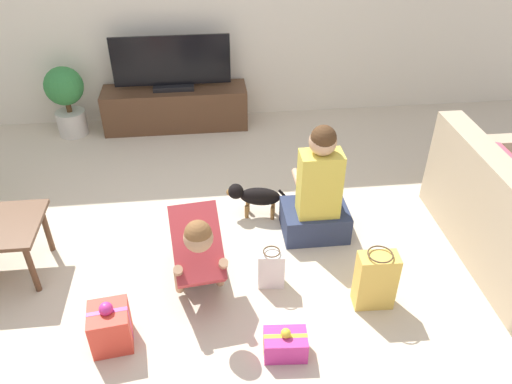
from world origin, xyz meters
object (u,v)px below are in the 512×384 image
(person_sitting, at_px, (317,196))
(gift_box_b, at_px, (285,344))
(tv, at_px, (172,66))
(gift_bag_a, at_px, (271,269))
(dog, at_px, (254,196))
(person_kneeling, at_px, (196,247))
(gift_box_a, at_px, (110,327))
(potted_plant_back_left, at_px, (66,97))
(gift_bag_b, at_px, (375,280))
(tv_console, at_px, (176,108))

(person_sitting, distance_m, gift_box_b, 1.25)
(tv, height_order, gift_bag_a, tv)
(dog, bearing_deg, tv, -146.78)
(person_kneeling, relative_size, dog, 1.59)
(gift_bag_a, bearing_deg, gift_box_a, -159.46)
(tv, distance_m, potted_plant_back_left, 1.17)
(gift_bag_a, bearing_deg, potted_plant_back_left, 126.13)
(dog, bearing_deg, gift_bag_b, 44.32)
(gift_box_a, bearing_deg, dog, 49.97)
(gift_box_b, bearing_deg, gift_bag_b, 27.60)
(potted_plant_back_left, bearing_deg, dog, -42.98)
(tv, height_order, potted_plant_back_left, tv)
(tv_console, relative_size, dog, 3.02)
(dog, distance_m, gift_bag_b, 1.30)
(potted_plant_back_left, bearing_deg, gift_box_b, -59.40)
(person_sitting, relative_size, gift_box_b, 3.58)
(tv_console, relative_size, person_kneeling, 1.90)
(tv_console, distance_m, gift_bag_a, 2.69)
(dog, distance_m, gift_box_b, 1.45)
(tv, relative_size, potted_plant_back_left, 1.63)
(person_kneeling, bearing_deg, tv_console, 88.14)
(tv_console, distance_m, person_sitting, 2.36)
(tv_console, height_order, gift_box_b, tv_console)
(tv_console, xyz_separation_m, gift_box_b, (0.73, -3.19, -0.14))
(potted_plant_back_left, distance_m, gift_box_b, 3.67)
(person_sitting, distance_m, gift_box_a, 1.78)
(tv, distance_m, gift_box_b, 3.33)
(person_sitting, relative_size, gift_bag_a, 3.16)
(gift_box_a, distance_m, gift_box_b, 1.10)
(dog, bearing_deg, person_sitting, 68.01)
(potted_plant_back_left, height_order, gift_bag_b, potted_plant_back_left)
(potted_plant_back_left, height_order, gift_box_b, potted_plant_back_left)
(gift_bag_a, bearing_deg, tv, 105.54)
(gift_box_b, bearing_deg, tv_console, 102.80)
(tv, xyz_separation_m, gift_box_b, (0.73, -3.19, -0.62))
(gift_box_a, bearing_deg, tv, 83.27)
(tv_console, relative_size, tv, 1.26)
(tv, xyz_separation_m, person_kneeling, (0.20, -2.52, -0.37))
(dog, xyz_separation_m, gift_bag_a, (0.03, -0.84, -0.05))
(tv_console, distance_m, gift_box_b, 3.28)
(person_sitting, bearing_deg, dog, -33.53)
(gift_bag_b, bearing_deg, dog, 122.62)
(tv, relative_size, gift_box_b, 4.44)
(tv, bearing_deg, person_sitting, -60.76)
(tv_console, height_order, person_kneeling, person_kneeling)
(person_kneeling, xyz_separation_m, gift_bag_b, (1.19, -0.33, -0.12))
(person_kneeling, height_order, gift_bag_a, person_kneeling)
(person_kneeling, distance_m, gift_bag_b, 1.24)
(tv, distance_m, person_sitting, 2.38)
(tv_console, height_order, dog, tv_console)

